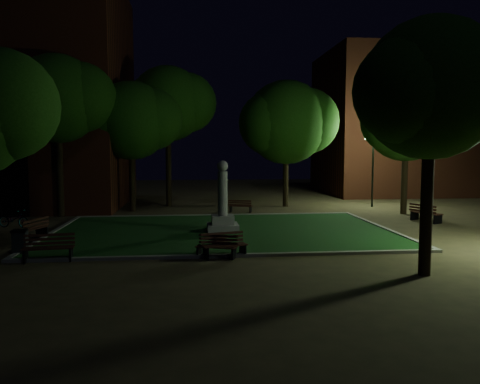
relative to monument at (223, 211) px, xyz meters
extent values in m
plane|color=#423721|center=(0.00, -2.00, -0.96)|extent=(80.00, 80.00, 0.00)
cube|color=#164015|center=(0.00, 0.00, -0.92)|extent=(15.00, 10.00, 0.08)
cube|color=slate|center=(0.00, -5.10, -0.90)|extent=(15.40, 0.20, 0.12)
cube|color=slate|center=(0.00, 5.10, -0.90)|extent=(15.40, 0.20, 0.12)
cube|color=slate|center=(-7.60, 0.00, -0.90)|extent=(0.20, 10.00, 0.12)
cube|color=slate|center=(7.60, 0.00, -0.90)|extent=(0.20, 10.00, 0.12)
cube|color=gray|center=(0.00, 0.00, -0.73)|extent=(1.40, 1.40, 0.30)
cube|color=gray|center=(0.00, 0.00, -0.38)|extent=(1.00, 1.00, 0.40)
cylinder|color=gray|center=(0.00, 0.00, 0.82)|extent=(0.44, 0.44, 2.00)
sphere|color=gray|center=(0.00, 0.00, 2.07)|extent=(0.50, 0.50, 0.50)
plane|color=#FF3A1E|center=(-13.00, 8.70, 2.54)|extent=(6.30, 0.00, 6.30)
cube|color=#542313|center=(18.00, 18.00, 5.04)|extent=(16.00, 10.00, 12.00)
sphere|color=#1E4F11|center=(-7.64, -4.78, 4.28)|extent=(3.73, 3.73, 3.73)
cylinder|color=black|center=(-5.02, 7.92, 1.09)|extent=(0.36, 0.36, 4.10)
sphere|color=#1E4F11|center=(-5.02, 7.92, 4.57)|extent=(4.75, 4.75, 4.75)
sphere|color=#1E4F11|center=(-3.83, 8.12, 4.67)|extent=(3.80, 3.80, 3.80)
sphere|color=#1E4F11|center=(-5.97, 7.62, 4.47)|extent=(3.56, 3.56, 3.56)
cylinder|color=black|center=(4.79, 9.30, 1.00)|extent=(0.36, 0.36, 3.92)
sphere|color=#1E4F11|center=(4.79, 9.30, 4.61)|extent=(5.49, 5.49, 5.49)
sphere|color=#1E4F11|center=(6.16, 9.50, 4.71)|extent=(4.39, 4.39, 4.39)
sphere|color=#1E4F11|center=(3.69, 9.00, 4.51)|extent=(4.12, 4.12, 4.12)
cylinder|color=black|center=(10.99, 5.03, 1.07)|extent=(0.36, 0.36, 4.05)
sphere|color=#1E4F11|center=(10.99, 5.03, 4.54)|extent=(4.82, 4.82, 4.82)
sphere|color=#1E4F11|center=(12.20, 5.23, 4.64)|extent=(3.86, 3.86, 3.86)
sphere|color=#1E4F11|center=(10.03, 4.73, 4.44)|extent=(3.62, 3.62, 3.62)
cylinder|color=black|center=(5.56, -7.99, 1.18)|extent=(0.36, 0.36, 4.28)
sphere|color=#1E4F11|center=(5.56, -7.99, 4.57)|extent=(4.14, 4.14, 4.14)
sphere|color=#1E4F11|center=(6.59, -7.79, 4.67)|extent=(3.31, 3.31, 3.31)
sphere|color=#1E4F11|center=(4.73, -8.29, 4.47)|extent=(3.10, 3.10, 3.10)
cylinder|color=black|center=(-8.76, 5.93, 1.59)|extent=(0.36, 0.36, 5.10)
sphere|color=#1E4F11|center=(-8.76, 5.93, 5.62)|extent=(4.91, 4.91, 4.91)
sphere|color=#1E4F11|center=(-7.53, 6.13, 5.72)|extent=(3.93, 3.93, 3.93)
sphere|color=#1E4F11|center=(-9.74, 5.63, 5.52)|extent=(3.69, 3.69, 3.69)
cylinder|color=black|center=(-2.94, 10.34, 1.69)|extent=(0.36, 0.36, 5.30)
sphere|color=#1E4F11|center=(-2.94, 10.34, 5.83)|extent=(4.96, 4.96, 4.96)
sphere|color=#1E4F11|center=(-1.70, 10.54, 5.93)|extent=(3.97, 3.97, 3.97)
sphere|color=#1E4F11|center=(-3.93, 10.04, 5.73)|extent=(3.72, 3.72, 3.72)
cylinder|color=black|center=(-11.18, 8.63, 1.25)|extent=(0.12, 0.12, 4.42)
cylinder|color=black|center=(-11.18, 8.63, 3.46)|extent=(0.90, 0.08, 0.08)
sphere|color=#D8FFD8|center=(-11.63, 8.63, 3.46)|extent=(0.28, 0.28, 0.28)
sphere|color=#D8FFD8|center=(-10.73, 8.63, 3.46)|extent=(0.28, 0.28, 0.28)
cylinder|color=black|center=(10.46, 8.56, 1.31)|extent=(0.12, 0.12, 4.53)
cylinder|color=black|center=(10.46, 8.56, 3.57)|extent=(0.90, 0.08, 0.08)
sphere|color=#D8FFD8|center=(10.01, 8.56, 3.57)|extent=(0.28, 0.28, 0.28)
sphere|color=#D8FFD8|center=(10.91, 8.56, 3.57)|extent=(0.28, 0.28, 0.28)
cube|color=black|center=(-0.93, -5.27, -0.74)|extent=(0.20, 0.53, 0.43)
cube|color=black|center=(0.39, -4.91, -0.74)|extent=(0.20, 0.53, 0.43)
cube|color=#321810|center=(-0.21, -5.30, -0.52)|extent=(1.53, 0.50, 0.04)
cube|color=#321810|center=(-0.25, -5.17, -0.52)|extent=(1.53, 0.50, 0.04)
cube|color=#321810|center=(-0.28, -5.03, -0.52)|extent=(1.53, 0.50, 0.04)
cube|color=#321810|center=(-0.32, -4.90, -0.52)|extent=(1.53, 0.50, 0.04)
cube|color=#321810|center=(-0.34, -4.85, -0.42)|extent=(1.53, 0.47, 0.09)
cube|color=#321810|center=(-0.34, -4.85, -0.28)|extent=(1.53, 0.47, 0.09)
cube|color=#321810|center=(-0.34, -4.85, -0.14)|extent=(1.53, 0.47, 0.09)
cube|color=black|center=(-1.14, -4.94, -0.76)|extent=(0.21, 0.48, 0.39)
cube|color=black|center=(0.03, -5.35, -0.76)|extent=(0.21, 0.48, 0.39)
cube|color=#321810|center=(-0.62, -5.33, -0.56)|extent=(1.37, 0.55, 0.04)
cube|color=#321810|center=(-0.58, -5.21, -0.56)|extent=(1.37, 0.55, 0.04)
cube|color=#321810|center=(-0.54, -5.10, -0.56)|extent=(1.37, 0.55, 0.04)
cube|color=#321810|center=(-0.50, -4.98, -0.56)|extent=(1.37, 0.55, 0.04)
cube|color=#321810|center=(-0.48, -4.93, -0.47)|extent=(1.36, 0.52, 0.09)
cube|color=#321810|center=(-0.48, -4.93, -0.34)|extent=(1.36, 0.52, 0.09)
cube|color=#321810|center=(-0.48, -4.93, -0.22)|extent=(1.36, 0.52, 0.09)
cube|color=black|center=(-6.94, -5.14, -0.73)|extent=(0.13, 0.57, 0.45)
cube|color=black|center=(-5.51, -4.97, -0.73)|extent=(0.13, 0.57, 0.45)
cube|color=#321810|center=(-6.20, -5.28, -0.49)|extent=(1.65, 0.29, 0.04)
cube|color=#321810|center=(-6.22, -5.14, -0.49)|extent=(1.65, 0.29, 0.04)
cube|color=#321810|center=(-6.23, -5.00, -0.49)|extent=(1.65, 0.29, 0.04)
cube|color=#321810|center=(-6.25, -4.85, -0.49)|extent=(1.65, 0.29, 0.04)
cube|color=#321810|center=(-6.26, -4.79, -0.39)|extent=(1.65, 0.25, 0.10)
cube|color=#321810|center=(-6.26, -4.79, -0.25)|extent=(1.65, 0.25, 0.10)
cube|color=#321810|center=(-6.26, -4.79, -0.10)|extent=(1.65, 0.25, 0.10)
cube|color=black|center=(-7.87, -0.39, -0.73)|extent=(0.56, 0.24, 0.46)
cube|color=black|center=(-8.33, -1.78, -0.73)|extent=(0.56, 0.24, 0.46)
cube|color=#321810|center=(-8.32, -1.01, -0.49)|extent=(0.61, 1.61, 0.04)
cube|color=#321810|center=(-8.18, -1.06, -0.49)|extent=(0.61, 1.61, 0.04)
cube|color=#321810|center=(-8.04, -1.11, -0.49)|extent=(0.61, 1.61, 0.04)
cube|color=#321810|center=(-7.91, -1.15, -0.49)|extent=(0.61, 1.61, 0.04)
cube|color=#321810|center=(-7.85, -1.17, -0.38)|extent=(0.58, 1.60, 0.10)
cube|color=#321810|center=(-7.85, -1.17, -0.24)|extent=(0.58, 1.60, 0.10)
cube|color=#321810|center=(-7.85, -1.17, -0.09)|extent=(0.58, 1.60, 0.10)
cube|color=black|center=(11.06, 1.27, -0.72)|extent=(0.57, 0.28, 0.47)
cube|color=black|center=(10.50, 2.65, -0.72)|extent=(0.57, 0.28, 0.47)
cube|color=#321810|center=(11.00, 2.05, -0.48)|extent=(0.73, 1.61, 0.04)
cube|color=#321810|center=(10.86, 1.99, -0.48)|extent=(0.73, 1.61, 0.04)
cube|color=#321810|center=(10.72, 1.93, -0.48)|extent=(0.73, 1.61, 0.04)
cube|color=#321810|center=(10.58, 1.88, -0.48)|extent=(0.73, 1.61, 0.04)
cube|color=#321810|center=(10.52, 1.85, -0.37)|extent=(0.70, 1.60, 0.10)
cube|color=#321810|center=(10.52, 1.85, -0.22)|extent=(0.70, 1.60, 0.10)
cube|color=#321810|center=(10.52, 1.85, -0.07)|extent=(0.70, 1.60, 0.10)
cube|color=black|center=(2.10, 6.48, -0.76)|extent=(0.21, 0.47, 0.39)
cube|color=black|center=(0.94, 6.88, -0.76)|extent=(0.21, 0.47, 0.39)
cube|color=#321810|center=(1.58, 6.86, -0.56)|extent=(1.35, 0.53, 0.04)
cube|color=#321810|center=(1.54, 6.75, -0.56)|extent=(1.35, 0.53, 0.04)
cube|color=#321810|center=(1.50, 6.63, -0.56)|extent=(1.35, 0.53, 0.04)
cube|color=#321810|center=(1.46, 6.52, -0.56)|extent=(1.35, 0.53, 0.04)
cube|color=#321810|center=(1.44, 6.47, -0.48)|extent=(1.34, 0.51, 0.08)
cube|color=#321810|center=(1.44, 6.47, -0.35)|extent=(1.34, 0.51, 0.08)
cube|color=#321810|center=(1.44, 6.47, -0.23)|extent=(1.34, 0.51, 0.08)
cube|color=black|center=(-7.55, -3.89, -0.54)|extent=(0.52, 0.52, 0.84)
cube|color=black|center=(-7.55, -3.89, -0.09)|extent=(0.58, 0.58, 0.06)
imported|color=black|center=(-9.99, 2.24, -0.52)|extent=(1.74, 1.06, 0.86)
camera|label=1|loc=(-1.37, -21.15, 2.79)|focal=35.00mm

